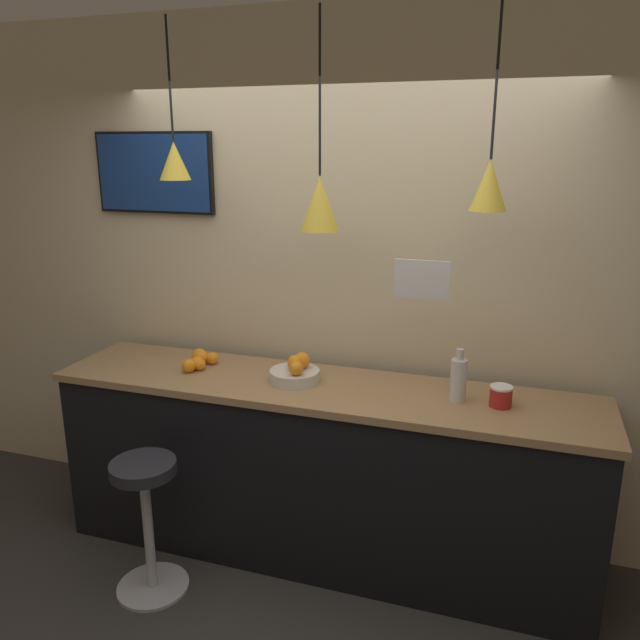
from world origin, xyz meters
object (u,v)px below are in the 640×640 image
(fruit_bowl, at_px, (296,371))
(spread_jar, at_px, (501,396))
(bar_stool, at_px, (146,507))
(juice_bottle, at_px, (458,379))
(mounted_tv, at_px, (154,173))

(fruit_bowl, relative_size, spread_jar, 2.44)
(fruit_bowl, xyz_separation_m, spread_jar, (1.04, -0.00, -0.00))
(bar_stool, xyz_separation_m, juice_bottle, (1.42, 0.57, 0.64))
(fruit_bowl, bearing_deg, juice_bottle, -0.22)
(fruit_bowl, bearing_deg, bar_stool, -135.76)
(juice_bottle, height_order, spread_jar, juice_bottle)
(juice_bottle, relative_size, mounted_tv, 0.35)
(fruit_bowl, relative_size, mounted_tv, 0.35)
(juice_bottle, bearing_deg, mounted_tv, 169.08)
(bar_stool, bearing_deg, spread_jar, 19.24)
(bar_stool, relative_size, juice_bottle, 2.70)
(spread_jar, distance_m, mounted_tv, 2.29)
(bar_stool, relative_size, fruit_bowl, 2.73)
(spread_jar, height_order, mounted_tv, mounted_tv)
(fruit_bowl, relative_size, juice_bottle, 0.99)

